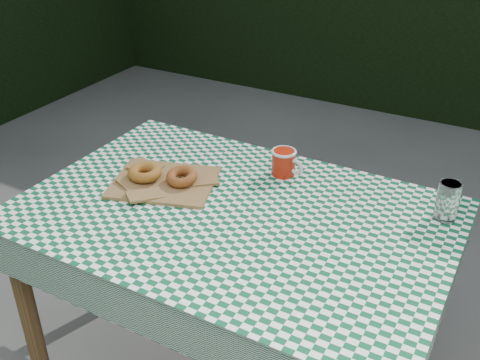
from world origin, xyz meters
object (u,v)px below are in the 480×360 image
Objects in this scene: drinking_glass at (448,201)px; table at (234,305)px; coffee_mug at (284,162)px; paper_bag at (164,181)px.

table is at bearing -154.88° from drinking_glass.
drinking_glass reaches higher than table.
table is 8.06× the size of coffee_mug.
paper_bag is (-0.29, 0.04, 0.39)m from table.
paper_bag is 0.89m from drinking_glass.
drinking_glass is at bearing 25.75° from table.
paper_bag reaches higher than table.
paper_bag is at bearing 173.33° from table.
paper_bag is 2.73× the size of drinking_glass.
coffee_mug is 1.32× the size of drinking_glass.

